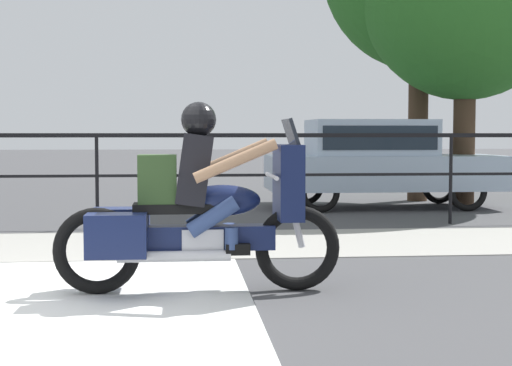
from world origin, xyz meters
name	(u,v)px	position (x,y,z in m)	size (l,w,h in m)	color
ground_plane	(25,310)	(0.00, 0.00, 0.00)	(120.00, 120.00, 0.00)	#424244
sidewalk_band	(82,245)	(0.00, 3.40, 0.01)	(44.00, 2.40, 0.01)	#99968E
crosswalk_band	(64,314)	(0.32, -0.20, 0.00)	(2.83, 6.00, 0.01)	silver
fence_railing	(97,154)	(0.00, 5.16, 1.04)	(36.00, 0.05, 1.33)	black
motorcycle	(198,210)	(1.31, 0.53, 0.69)	(2.38, 0.76, 1.58)	black
parked_car	(378,158)	(4.65, 7.66, 0.89)	(4.11, 1.62, 1.56)	#9EB2C6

